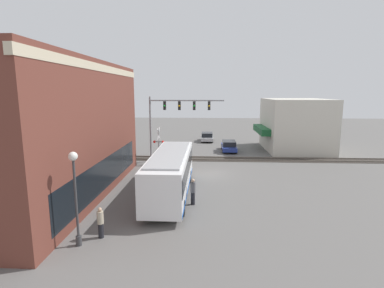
{
  "coord_description": "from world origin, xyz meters",
  "views": [
    {
      "loc": [
        -27.11,
        0.16,
        7.51
      ],
      "look_at": [
        2.58,
        1.7,
        2.31
      ],
      "focal_mm": 28.0,
      "sensor_mm": 36.0,
      "label": 1
    }
  ],
  "objects_px": {
    "city_bus": "(171,172)",
    "crossing_signal": "(159,142)",
    "pedestrian_by_lamp": "(101,222)",
    "streetlamp": "(75,191)",
    "parked_car_silver": "(207,137)",
    "pedestrian_near_bus": "(193,191)",
    "parked_car_blue": "(229,146)"
  },
  "relations": [
    {
      "from": "pedestrian_near_bus",
      "to": "pedestrian_by_lamp",
      "type": "xyz_separation_m",
      "value": [
        -4.91,
        4.56,
        -0.08
      ]
    },
    {
      "from": "city_bus",
      "to": "parked_car_blue",
      "type": "relative_size",
      "value": 2.43
    },
    {
      "from": "parked_car_blue",
      "to": "streetlamp",
      "type": "bearing_deg",
      "value": 159.54
    },
    {
      "from": "city_bus",
      "to": "crossing_signal",
      "type": "bearing_deg",
      "value": 13.96
    },
    {
      "from": "city_bus",
      "to": "pedestrian_near_bus",
      "type": "relative_size",
      "value": 6.04
    },
    {
      "from": "parked_car_silver",
      "to": "pedestrian_near_bus",
      "type": "height_order",
      "value": "pedestrian_near_bus"
    },
    {
      "from": "streetlamp",
      "to": "crossing_signal",
      "type": "bearing_deg",
      "value": -3.84
    },
    {
      "from": "city_bus",
      "to": "pedestrian_near_bus",
      "type": "xyz_separation_m",
      "value": [
        -1.7,
        -1.7,
        -0.85
      ]
    },
    {
      "from": "city_bus",
      "to": "parked_car_silver",
      "type": "relative_size",
      "value": 2.55
    },
    {
      "from": "city_bus",
      "to": "pedestrian_by_lamp",
      "type": "distance_m",
      "value": 7.26
    },
    {
      "from": "parked_car_blue",
      "to": "city_bus",
      "type": "bearing_deg",
      "value": 162.24
    },
    {
      "from": "streetlamp",
      "to": "pedestrian_by_lamp",
      "type": "xyz_separation_m",
      "value": [
        0.85,
        -0.82,
        -2.0
      ]
    },
    {
      "from": "parked_car_blue",
      "to": "parked_car_silver",
      "type": "relative_size",
      "value": 1.05
    },
    {
      "from": "crossing_signal",
      "to": "pedestrian_near_bus",
      "type": "relative_size",
      "value": 2.12
    },
    {
      "from": "crossing_signal",
      "to": "parked_car_blue",
      "type": "height_order",
      "value": "crossing_signal"
    },
    {
      "from": "crossing_signal",
      "to": "parked_car_blue",
      "type": "distance_m",
      "value": 10.56
    },
    {
      "from": "parked_car_silver",
      "to": "crossing_signal",
      "type": "bearing_deg",
      "value": 160.64
    },
    {
      "from": "crossing_signal",
      "to": "pedestrian_near_bus",
      "type": "height_order",
      "value": "crossing_signal"
    },
    {
      "from": "parked_car_blue",
      "to": "parked_car_silver",
      "type": "xyz_separation_m",
      "value": [
        7.7,
        2.8,
        -0.0
      ]
    },
    {
      "from": "crossing_signal",
      "to": "parked_car_silver",
      "type": "relative_size",
      "value": 0.89
    },
    {
      "from": "city_bus",
      "to": "streetlamp",
      "type": "relative_size",
      "value": 2.29
    },
    {
      "from": "pedestrian_near_bus",
      "to": "city_bus",
      "type": "bearing_deg",
      "value": 45.01
    },
    {
      "from": "streetlamp",
      "to": "pedestrian_near_bus",
      "type": "bearing_deg",
      "value": -43.04
    },
    {
      "from": "parked_car_blue",
      "to": "parked_car_silver",
      "type": "distance_m",
      "value": 8.19
    },
    {
      "from": "city_bus",
      "to": "parked_car_blue",
      "type": "xyz_separation_m",
      "value": [
        16.86,
        -5.4,
        -1.13
      ]
    },
    {
      "from": "pedestrian_by_lamp",
      "to": "pedestrian_near_bus",
      "type": "bearing_deg",
      "value": -42.85
    },
    {
      "from": "streetlamp",
      "to": "pedestrian_by_lamp",
      "type": "relative_size",
      "value": 2.87
    },
    {
      "from": "city_bus",
      "to": "parked_car_silver",
      "type": "distance_m",
      "value": 24.72
    },
    {
      "from": "pedestrian_by_lamp",
      "to": "parked_car_silver",
      "type": "bearing_deg",
      "value": -9.92
    },
    {
      "from": "pedestrian_near_bus",
      "to": "parked_car_blue",
      "type": "bearing_deg",
      "value": -11.26
    },
    {
      "from": "streetlamp",
      "to": "pedestrian_by_lamp",
      "type": "height_order",
      "value": "streetlamp"
    },
    {
      "from": "parked_car_blue",
      "to": "pedestrian_by_lamp",
      "type": "bearing_deg",
      "value": 160.63
    }
  ]
}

